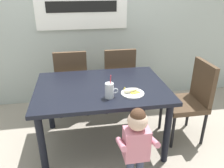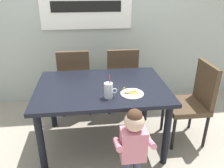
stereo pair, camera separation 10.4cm
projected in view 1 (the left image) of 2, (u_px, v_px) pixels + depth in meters
ground_plane at (102, 142)px, 2.70m from camera, size 24.00×24.00×0.00m
back_wall at (90, 6)px, 3.19m from camera, size 6.40×0.17×2.90m
dining_table at (101, 94)px, 2.43m from camera, size 1.39×0.98×0.75m
dining_chair_left at (72, 79)px, 3.09m from camera, size 0.44×0.44×0.96m
dining_chair_right at (118, 76)px, 3.18m from camera, size 0.44×0.44×0.96m
dining_chair_far at (191, 97)px, 2.61m from camera, size 0.44×0.44×0.96m
toddler_standing at (137, 140)px, 1.92m from camera, size 0.33×0.24×0.84m
milk_cup at (109, 91)px, 2.13m from camera, size 0.13×0.09×0.25m
snack_plate at (133, 93)px, 2.22m from camera, size 0.23×0.23×0.01m
peeled_banana at (131, 90)px, 2.22m from camera, size 0.18×0.12×0.07m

